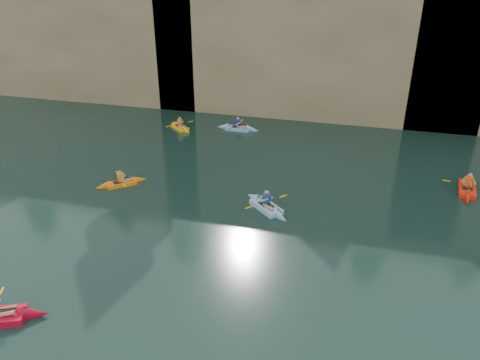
# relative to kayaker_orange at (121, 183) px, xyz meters

# --- Properties ---
(ground) EXTENTS (160.00, 160.00, 0.00)m
(ground) POSITION_rel_kayaker_orange_xyz_m (6.51, -8.08, -0.13)
(ground) COLOR black
(ground) RESTS_ON ground
(cliff) EXTENTS (70.00, 16.00, 12.00)m
(cliff) POSITION_rel_kayaker_orange_xyz_m (6.51, 21.92, 5.87)
(cliff) COLOR tan
(cliff) RESTS_ON ground
(cliff_slab_west) EXTENTS (26.00, 2.40, 10.56)m
(cliff_slab_west) POSITION_rel_kayaker_orange_xyz_m (-13.49, 14.52, 5.15)
(cliff_slab_west) COLOR #9B865E
(cliff_slab_west) RESTS_ON ground
(cliff_slab_center) EXTENTS (24.00, 2.40, 11.40)m
(cliff_slab_center) POSITION_rel_kayaker_orange_xyz_m (8.51, 14.52, 5.57)
(cliff_slab_center) COLOR #9B865E
(cliff_slab_center) RESTS_ON ground
(sea_cave_west) EXTENTS (4.50, 1.00, 4.00)m
(sea_cave_west) POSITION_rel_kayaker_orange_xyz_m (-11.49, 13.87, 1.87)
(sea_cave_west) COLOR black
(sea_cave_west) RESTS_ON ground
(sea_cave_center) EXTENTS (3.50, 1.00, 3.20)m
(sea_cave_center) POSITION_rel_kayaker_orange_xyz_m (2.51, 13.87, 1.47)
(sea_cave_center) COLOR black
(sea_cave_center) RESTS_ON ground
(sea_cave_east) EXTENTS (5.00, 1.00, 4.50)m
(sea_cave_east) POSITION_rel_kayaker_orange_xyz_m (16.51, 13.87, 2.12)
(sea_cave_east) COLOR black
(sea_cave_east) RESTS_ON ground
(kayaker_orange) EXTENTS (2.62, 2.35, 1.09)m
(kayaker_orange) POSITION_rel_kayaker_orange_xyz_m (0.00, 0.00, 0.00)
(kayaker_orange) COLOR orange
(kayaker_orange) RESTS_ON ground
(kayaker_ltblue_near) EXTENTS (2.98, 2.78, 1.30)m
(kayaker_ltblue_near) POSITION_rel_kayaker_orange_xyz_m (8.34, -0.55, 0.03)
(kayaker_ltblue_near) COLOR #8ABDE7
(kayaker_ltblue_near) RESTS_ON ground
(kayaker_red_far) EXTENTS (2.58, 3.67, 1.33)m
(kayaker_red_far) POSITION_rel_kayaker_orange_xyz_m (18.44, 4.15, 0.03)
(kayaker_red_far) COLOR red
(kayaker_red_far) RESTS_ON ground
(kayaker_yellow) EXTENTS (2.52, 2.26, 1.11)m
(kayaker_yellow) POSITION_rel_kayaker_orange_xyz_m (-0.18, 9.32, 0.00)
(kayaker_yellow) COLOR yellow
(kayaker_yellow) RESTS_ON ground
(kayaker_ltblue_mid) EXTENTS (3.16, 2.36, 1.19)m
(kayaker_ltblue_mid) POSITION_rel_kayaker_orange_xyz_m (3.95, 10.19, 0.01)
(kayaker_ltblue_mid) COLOR #7FA6D5
(kayaker_ltblue_mid) RESTS_ON ground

